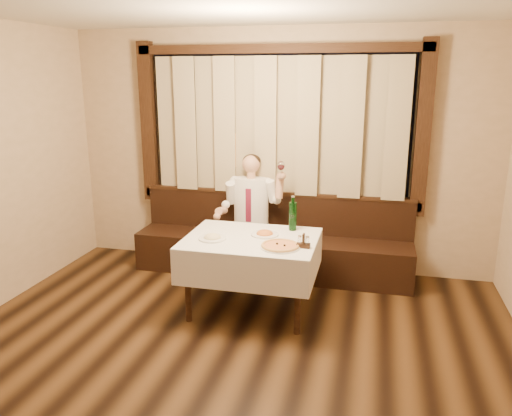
% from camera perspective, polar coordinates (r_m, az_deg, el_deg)
% --- Properties ---
extents(room, '(5.01, 6.01, 2.81)m').
position_cam_1_polar(room, '(3.94, -3.20, 3.60)').
color(room, black).
rests_on(room, ground).
extents(banquette, '(3.20, 0.61, 0.94)m').
position_cam_1_polar(banquette, '(5.90, 1.89, -4.45)').
color(banquette, black).
rests_on(banquette, ground).
extents(dining_table, '(1.27, 0.97, 0.76)m').
position_cam_1_polar(dining_table, '(4.84, -0.56, -4.59)').
color(dining_table, black).
rests_on(dining_table, ground).
extents(pizza, '(0.36, 0.36, 0.04)m').
position_cam_1_polar(pizza, '(4.54, 2.77, -4.35)').
color(pizza, white).
rests_on(pizza, dining_table).
extents(pasta_red, '(0.27, 0.27, 0.09)m').
position_cam_1_polar(pasta_red, '(4.87, 1.01, -2.72)').
color(pasta_red, white).
rests_on(pasta_red, dining_table).
extents(pasta_cream, '(0.26, 0.26, 0.09)m').
position_cam_1_polar(pasta_cream, '(4.77, -5.01, -3.15)').
color(pasta_cream, white).
rests_on(pasta_cream, dining_table).
extents(green_bottle, '(0.08, 0.08, 0.35)m').
position_cam_1_polar(green_bottle, '(5.01, 4.22, -0.87)').
color(green_bottle, '#0D3F10').
rests_on(green_bottle, dining_table).
extents(table_wine_glass, '(0.07, 0.07, 0.19)m').
position_cam_1_polar(table_wine_glass, '(5.01, 4.19, -1.02)').
color(table_wine_glass, white).
rests_on(table_wine_glass, dining_table).
extents(cruet_caddy, '(0.12, 0.06, 0.13)m').
position_cam_1_polar(cruet_caddy, '(4.55, 5.44, -3.97)').
color(cruet_caddy, black).
rests_on(cruet_caddy, dining_table).
extents(seated_man, '(0.76, 0.57, 1.40)m').
position_cam_1_polar(seated_man, '(5.72, -0.67, 0.22)').
color(seated_man, black).
rests_on(seated_man, ground).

